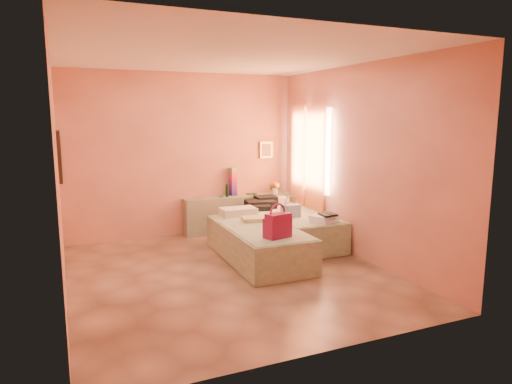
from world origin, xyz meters
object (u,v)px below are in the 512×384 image
bed_left (258,243)px  towel_stack (324,218)px  flower_vase (275,187)px  green_book (252,194)px  magenta_handbag (277,225)px  water_bottle (227,190)px  bed_right (292,227)px  headboard_ledge (240,213)px  blue_handbag (291,211)px

bed_left → towel_stack: bearing=-6.3°
bed_left → flower_vase: bearing=58.2°
green_book → magenta_handbag: 2.44m
water_bottle → flower_vase: bearing=-3.7°
water_bottle → green_book: size_ratio=1.36×
bed_right → water_bottle: bearing=127.3°
headboard_ledge → blue_handbag: blue_handbag is taller
magenta_handbag → headboard_ledge: bearing=65.0°
flower_vase → blue_handbag: flower_vase is taller
bed_left → green_book: green_book is taller
bed_right → blue_handbag: size_ratio=6.61×
water_bottle → magenta_handbag: size_ratio=0.64×
green_book → blue_handbag: (0.11, -1.33, -0.07)m
blue_handbag → magenta_handbag: bearing=-116.4°
bed_left → green_book: 1.85m
headboard_ledge → flower_vase: size_ratio=7.70×
flower_vase → towel_stack: (-0.03, -1.76, -0.23)m
bed_left → flower_vase: size_ratio=7.52×
flower_vase → towel_stack: 1.77m
bed_right → towel_stack: size_ratio=5.71×
bed_left → flower_vase: 2.01m
green_book → magenta_handbag: size_ratio=0.47×
bed_right → flower_vase: 1.12m
headboard_ledge → towel_stack: bearing=-70.5°
bed_right → water_bottle: size_ratio=9.05×
bed_right → flower_vase: size_ratio=7.52×
water_bottle → green_book: 0.48m
bed_left → water_bottle: 1.77m
blue_handbag → towel_stack: size_ratio=0.86×
headboard_ledge → bed_left: size_ratio=1.02×
bed_left → flower_vase: flower_vase is taller
headboard_ledge → bed_right: 1.18m
headboard_ledge → blue_handbag: size_ratio=6.78×
bed_left → blue_handbag: bearing=28.3°
bed_right → flower_vase: (0.15, 0.98, 0.53)m
bed_right → towel_stack: towel_stack is taller
bed_left → headboard_ledge: bearing=78.4°
flower_vase → magenta_handbag: size_ratio=0.77×
green_book → blue_handbag: size_ratio=0.54×
bed_left → green_book: (0.61, 1.70, 0.41)m
headboard_ledge → green_book: 0.41m
bed_right → magenta_handbag: 1.65m
towel_stack → magenta_handbag: bearing=-152.8°
green_book → magenta_handbag: magenta_handbag is taller
flower_vase → towel_stack: size_ratio=0.76×
headboard_ledge → blue_handbag: 1.40m
headboard_ledge → magenta_handbag: 2.42m
bed_right → magenta_handbag: size_ratio=5.76×
green_book → towel_stack: green_book is taller
bed_left → water_bottle: (0.13, 1.69, 0.51)m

